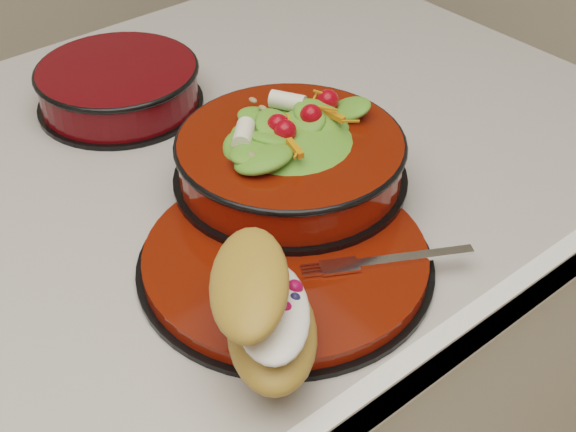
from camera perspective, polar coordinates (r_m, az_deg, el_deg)
dinner_plate at (r=0.76m, az=-0.10°, el=-3.06°), size 0.28×0.28×0.02m
salad_bowl at (r=0.83m, az=0.16°, el=4.70°), size 0.25×0.25×0.10m
croissant at (r=0.65m, az=-1.51°, el=-6.60°), size 0.14×0.17×0.08m
fork at (r=0.75m, az=7.39°, el=-3.10°), size 0.14×0.08×0.00m
extra_bowl at (r=1.02m, az=-11.96°, el=9.12°), size 0.21×0.21×0.05m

